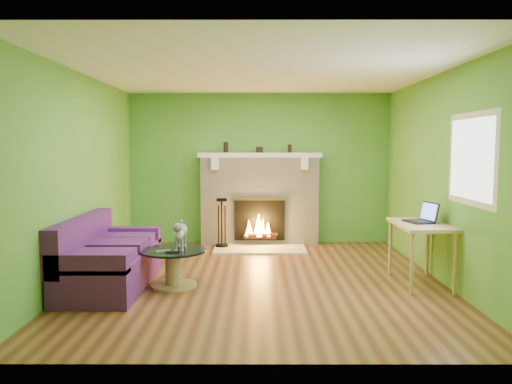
# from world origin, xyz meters

# --- Properties ---
(floor) EXTENTS (5.00, 5.00, 0.00)m
(floor) POSITION_xyz_m (0.00, 0.00, 0.00)
(floor) COLOR #552B18
(floor) RESTS_ON ground
(ceiling) EXTENTS (5.00, 5.00, 0.00)m
(ceiling) POSITION_xyz_m (0.00, 0.00, 2.60)
(ceiling) COLOR white
(ceiling) RESTS_ON wall_back
(wall_back) EXTENTS (5.00, 0.00, 5.00)m
(wall_back) POSITION_xyz_m (0.00, 2.50, 1.30)
(wall_back) COLOR #488F2F
(wall_back) RESTS_ON floor
(wall_front) EXTENTS (5.00, 0.00, 5.00)m
(wall_front) POSITION_xyz_m (0.00, -2.50, 1.30)
(wall_front) COLOR #488F2F
(wall_front) RESTS_ON floor
(wall_left) EXTENTS (0.00, 5.00, 5.00)m
(wall_left) POSITION_xyz_m (-2.25, 0.00, 1.30)
(wall_left) COLOR #488F2F
(wall_left) RESTS_ON floor
(wall_right) EXTENTS (0.00, 5.00, 5.00)m
(wall_right) POSITION_xyz_m (2.25, 0.00, 1.30)
(wall_right) COLOR #488F2F
(wall_right) RESTS_ON floor
(window_frame) EXTENTS (0.00, 1.20, 1.20)m
(window_frame) POSITION_xyz_m (2.24, -0.90, 1.55)
(window_frame) COLOR silver
(window_frame) RESTS_ON wall_right
(window_pane) EXTENTS (0.00, 1.06, 1.06)m
(window_pane) POSITION_xyz_m (2.23, -0.90, 1.55)
(window_pane) COLOR white
(window_pane) RESTS_ON wall_right
(fireplace) EXTENTS (2.10, 0.46, 1.58)m
(fireplace) POSITION_xyz_m (0.00, 2.32, 0.77)
(fireplace) COLOR beige
(fireplace) RESTS_ON floor
(hearth) EXTENTS (1.50, 0.75, 0.03)m
(hearth) POSITION_xyz_m (0.00, 1.80, 0.01)
(hearth) COLOR beige
(hearth) RESTS_ON floor
(mantel) EXTENTS (2.10, 0.28, 0.08)m
(mantel) POSITION_xyz_m (0.00, 2.30, 1.54)
(mantel) COLOR white
(mantel) RESTS_ON fireplace
(sofa) EXTENTS (0.87, 1.87, 0.84)m
(sofa) POSITION_xyz_m (-1.86, -0.32, 0.32)
(sofa) COLOR #4F1A63
(sofa) RESTS_ON floor
(coffee_table) EXTENTS (0.79, 0.79, 0.45)m
(coffee_table) POSITION_xyz_m (-1.05, -0.33, 0.26)
(coffee_table) COLOR tan
(coffee_table) RESTS_ON floor
(desk) EXTENTS (0.59, 1.02, 0.76)m
(desk) POSITION_xyz_m (1.95, -0.23, 0.66)
(desk) COLOR tan
(desk) RESTS_ON floor
(cat) EXTENTS (0.23, 0.58, 0.36)m
(cat) POSITION_xyz_m (-0.97, -0.28, 0.63)
(cat) COLOR slate
(cat) RESTS_ON coffee_table
(remote_silver) EXTENTS (0.17, 0.13, 0.02)m
(remote_silver) POSITION_xyz_m (-1.15, -0.45, 0.46)
(remote_silver) COLOR gray
(remote_silver) RESTS_ON coffee_table
(remote_black) EXTENTS (0.16, 0.07, 0.02)m
(remote_black) POSITION_xyz_m (-1.03, -0.51, 0.46)
(remote_black) COLOR black
(remote_black) RESTS_ON coffee_table
(laptop) EXTENTS (0.37, 0.40, 0.25)m
(laptop) POSITION_xyz_m (1.93, -0.18, 0.88)
(laptop) COLOR black
(laptop) RESTS_ON desk
(fire_tools) EXTENTS (0.22, 0.22, 0.81)m
(fire_tools) POSITION_xyz_m (-0.63, 1.95, 0.44)
(fire_tools) COLOR black
(fire_tools) RESTS_ON hearth
(mantel_vase_left) EXTENTS (0.08, 0.08, 0.18)m
(mantel_vase_left) POSITION_xyz_m (-0.58, 2.33, 1.67)
(mantel_vase_left) COLOR black
(mantel_vase_left) RESTS_ON mantel
(mantel_vase_right) EXTENTS (0.07, 0.07, 0.14)m
(mantel_vase_right) POSITION_xyz_m (0.51, 2.33, 1.65)
(mantel_vase_right) COLOR black
(mantel_vase_right) RESTS_ON mantel
(mantel_box) EXTENTS (0.12, 0.08, 0.10)m
(mantel_box) POSITION_xyz_m (-0.01, 2.33, 1.63)
(mantel_box) COLOR black
(mantel_box) RESTS_ON mantel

